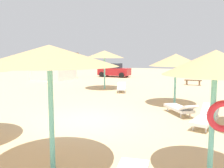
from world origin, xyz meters
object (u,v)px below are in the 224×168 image
at_px(lounger_0, 180,108).
at_px(parked_car, 114,70).
at_px(parasol_5, 104,54).
at_px(lounger_5, 121,87).
at_px(parasol_0, 176,60).
at_px(parasol_4, 216,65).
at_px(parasol_3, 49,56).
at_px(beach_cabana, 54,66).
at_px(lounger_1, 206,118).
at_px(bench_0, 193,81).

relative_size(lounger_0, parked_car, 0.47).
relative_size(parasol_5, lounger_5, 1.56).
height_order(parasol_0, parasol_4, parasol_4).
height_order(parasol_3, lounger_0, parasol_3).
distance_m(parked_car, beach_cabana, 7.56).
xyz_separation_m(parasol_4, parked_car, (-10.85, 21.83, -1.68)).
relative_size(lounger_0, lounger_1, 0.98).
bearing_deg(bench_0, parked_car, 152.40).
height_order(parasol_5, beach_cabana, parasol_5).
bearing_deg(parasol_0, parasol_5, 145.68).
bearing_deg(lounger_0, bench_0, 89.73).
bearing_deg(lounger_0, parked_car, 120.40).
height_order(parasol_4, lounger_1, parasol_4).
xyz_separation_m(parasol_3, parasol_5, (-4.24, 12.72, 0.11)).
bearing_deg(lounger_5, lounger_0, -48.96).
relative_size(lounger_1, parked_car, 0.49).
bearing_deg(parasol_5, bench_0, 37.84).
xyz_separation_m(lounger_0, lounger_5, (-4.78, 5.49, -0.00)).
bearing_deg(parasol_4, parasol_5, 123.47).
bearing_deg(bench_0, beach_cabana, -178.25).
bearing_deg(lounger_5, parasol_0, -37.48).
bearing_deg(parked_car, parasol_0, -57.29).
height_order(parasol_5, lounger_1, parasol_5).
bearing_deg(lounger_5, bench_0, 50.87).
distance_m(parasol_3, lounger_5, 12.38).
bearing_deg(parasol_3, lounger_1, 56.06).
distance_m(bench_0, parked_car, 11.01).
bearing_deg(lounger_0, lounger_1, -52.80).
distance_m(lounger_0, beach_cabana, 18.45).
distance_m(lounger_0, bench_0, 11.43).
bearing_deg(lounger_0, parasol_0, 102.75).
height_order(lounger_0, bench_0, lounger_0).
distance_m(lounger_5, beach_cabana, 11.47).
height_order(lounger_5, parked_car, parked_car).
bearing_deg(parasol_3, lounger_0, 70.40).
bearing_deg(beach_cabana, bench_0, 1.75).
xyz_separation_m(parasol_0, parked_car, (-9.19, 14.31, -1.63)).
bearing_deg(beach_cabana, parasol_0, -31.54).
height_order(parasol_3, parasol_5, parasol_5).
relative_size(lounger_1, beach_cabana, 0.48).
xyz_separation_m(lounger_5, bench_0, (4.83, 5.94, 0.04)).
bearing_deg(beach_cabana, parasol_5, -29.41).
distance_m(parasol_3, parked_car, 24.17).
height_order(parasol_3, parasol_4, parasol_3).
height_order(parasol_5, parked_car, parasol_5).
height_order(lounger_0, beach_cabana, beach_cabana).
distance_m(lounger_1, lounger_5, 9.05).
distance_m(parasol_0, parasol_3, 8.80).
relative_size(lounger_0, bench_0, 1.27).
distance_m(parasol_0, parasol_5, 7.30).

